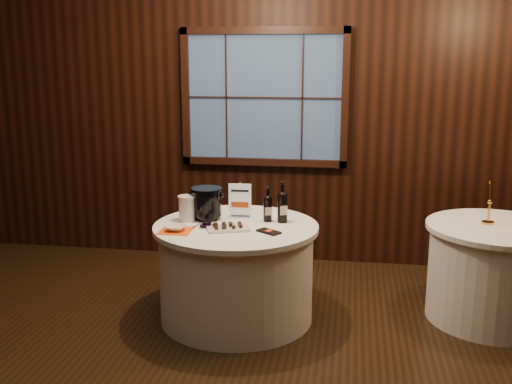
% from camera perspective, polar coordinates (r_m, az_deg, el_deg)
% --- Properties ---
extents(ground, '(6.00, 6.00, 0.00)m').
position_cam_1_polar(ground, '(4.04, -4.70, -17.63)').
color(ground, black).
rests_on(ground, ground).
extents(back_wall, '(6.00, 0.10, 3.00)m').
position_cam_1_polar(back_wall, '(5.94, 0.80, 7.97)').
color(back_wall, black).
rests_on(back_wall, ground).
extents(main_table, '(1.28, 1.28, 0.77)m').
position_cam_1_polar(main_table, '(4.76, -1.89, -7.57)').
color(main_table, white).
rests_on(main_table, ground).
extents(side_table, '(1.08, 1.08, 0.77)m').
position_cam_1_polar(side_table, '(5.09, 21.71, -7.14)').
color(side_table, white).
rests_on(side_table, ground).
extents(sign_stand, '(0.18, 0.09, 0.29)m').
position_cam_1_polar(sign_stand, '(4.81, -1.53, -1.32)').
color(sign_stand, silver).
rests_on(sign_stand, main_table).
extents(port_bottle_left, '(0.07, 0.08, 0.28)m').
position_cam_1_polar(port_bottle_left, '(4.70, 1.11, -1.39)').
color(port_bottle_left, black).
rests_on(port_bottle_left, main_table).
extents(port_bottle_right, '(0.08, 0.09, 0.33)m').
position_cam_1_polar(port_bottle_right, '(4.67, 2.53, -1.22)').
color(port_bottle_right, black).
rests_on(port_bottle_right, main_table).
extents(ice_bucket, '(0.25, 0.25, 0.26)m').
position_cam_1_polar(ice_bucket, '(4.77, -4.74, -1.03)').
color(ice_bucket, black).
rests_on(ice_bucket, main_table).
extents(chocolate_plate, '(0.37, 0.30, 0.05)m').
position_cam_1_polar(chocolate_plate, '(4.51, -2.71, -3.36)').
color(chocolate_plate, silver).
rests_on(chocolate_plate, main_table).
extents(chocolate_box, '(0.20, 0.18, 0.02)m').
position_cam_1_polar(chocolate_box, '(4.43, 1.23, -3.80)').
color(chocolate_box, black).
rests_on(chocolate_box, main_table).
extents(grape_bunch, '(0.18, 0.09, 0.04)m').
position_cam_1_polar(grape_bunch, '(4.56, -4.72, -3.19)').
color(grape_bunch, black).
rests_on(grape_bunch, main_table).
extents(glass_pitcher, '(0.19, 0.14, 0.20)m').
position_cam_1_polar(glass_pitcher, '(4.75, -6.56, -1.54)').
color(glass_pitcher, white).
rests_on(glass_pitcher, main_table).
extents(orange_napkin, '(0.24, 0.24, 0.00)m').
position_cam_1_polar(orange_napkin, '(4.51, -7.65, -3.68)').
color(orange_napkin, '#EC5413').
rests_on(orange_napkin, main_table).
extents(cracker_bowl, '(0.15, 0.15, 0.04)m').
position_cam_1_polar(cracker_bowl, '(4.51, -7.66, -3.43)').
color(cracker_bowl, silver).
rests_on(cracker_bowl, orange_napkin).
extents(brass_candlestick, '(0.10, 0.10, 0.35)m').
position_cam_1_polar(brass_candlestick, '(4.97, 21.33, -1.45)').
color(brass_candlestick, gold).
rests_on(brass_candlestick, side_table).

